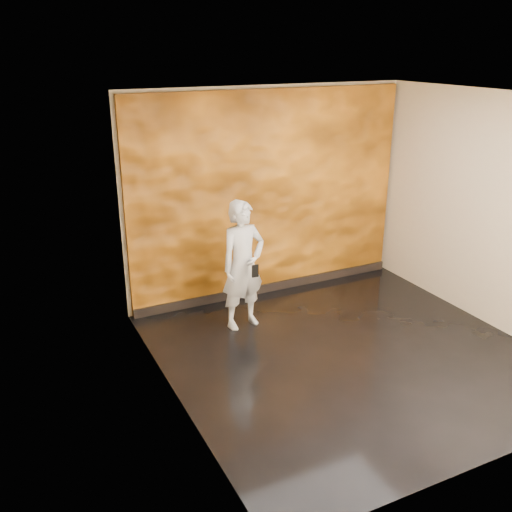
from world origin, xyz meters
name	(u,v)px	position (x,y,z in m)	size (l,w,h in m)	color
room	(355,236)	(0.00, 0.00, 1.40)	(4.02, 4.02, 2.81)	black
feature_wall	(269,195)	(0.00, 1.96, 1.38)	(3.90, 0.06, 2.75)	orange
baseboard	(270,287)	(0.00, 1.92, 0.06)	(3.90, 0.04, 0.12)	black
man	(243,265)	(-0.76, 1.16, 0.80)	(0.58, 0.38, 1.59)	#AAB0BB
phone	(255,271)	(-0.73, 0.88, 0.81)	(0.08, 0.02, 0.15)	black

